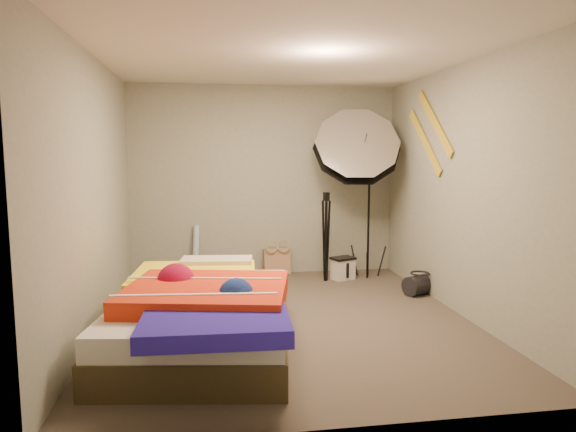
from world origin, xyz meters
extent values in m
plane|color=#52463D|center=(0.00, 0.00, 0.00)|extent=(4.00, 4.00, 0.00)
plane|color=silver|center=(0.00, 0.00, 2.50)|extent=(4.00, 4.00, 0.00)
plane|color=#969A8B|center=(0.00, 2.00, 1.25)|extent=(3.50, 0.00, 3.50)
plane|color=#969A8B|center=(0.00, -2.00, 1.25)|extent=(3.50, 0.00, 3.50)
plane|color=#969A8B|center=(-1.75, 0.00, 1.25)|extent=(0.00, 4.00, 4.00)
plane|color=#969A8B|center=(1.75, 0.00, 1.25)|extent=(0.00, 4.00, 4.00)
cube|color=tan|center=(0.15, 1.90, 0.18)|extent=(0.36, 0.18, 0.36)
cylinder|color=#6B9AD4|center=(-0.91, 1.90, 0.34)|extent=(0.13, 0.21, 0.68)
cube|color=silver|center=(0.96, 1.51, 0.13)|extent=(0.32, 0.28, 0.27)
cylinder|color=black|center=(1.65, 0.68, 0.11)|extent=(0.43, 0.37, 0.23)
cube|color=gold|center=(1.73, 0.60, 1.95)|extent=(0.02, 0.91, 0.78)
cube|color=gold|center=(1.73, 0.85, 1.75)|extent=(0.02, 0.91, 0.78)
cube|color=#483B23|center=(-0.79, -0.58, 0.13)|extent=(1.67, 2.17, 0.26)
cube|color=silver|center=(-0.79, -0.58, 0.35)|extent=(1.62, 2.12, 0.18)
cube|color=yellow|center=(-0.88, -0.12, 0.48)|extent=(1.16, 1.04, 0.14)
cube|color=red|center=(-0.77, -0.73, 0.50)|extent=(1.44, 1.28, 0.16)
cube|color=#2C1EB8|center=(-0.71, -1.34, 0.47)|extent=(1.03, 0.84, 0.12)
cube|color=pink|center=(-0.67, 0.26, 0.52)|extent=(0.73, 0.39, 0.14)
cylinder|color=black|center=(1.33, 1.63, 0.89)|extent=(0.04, 0.04, 1.77)
cube|color=black|center=(1.33, 1.63, 1.72)|extent=(0.08, 0.08, 0.11)
cone|color=white|center=(1.12, 1.53, 1.66)|extent=(1.43, 1.12, 1.30)
cylinder|color=black|center=(0.72, 1.47, 0.51)|extent=(0.04, 0.04, 1.03)
cube|color=black|center=(0.72, 1.47, 1.08)|extent=(0.08, 0.08, 0.11)
camera|label=1|loc=(-0.74, -4.78, 1.62)|focal=32.00mm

